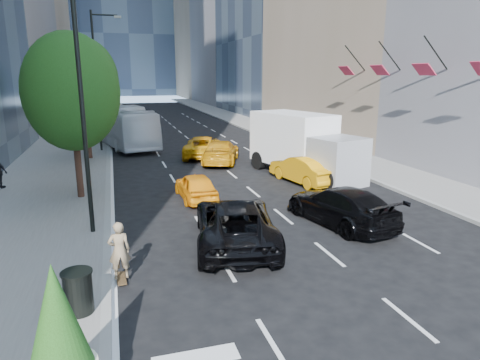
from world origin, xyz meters
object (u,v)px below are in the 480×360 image
object	(u,v)px
skateboarder	(120,254)
city_bus	(122,126)
box_truck	(304,145)
trash_can	(78,293)
black_sedan_lincoln	(235,222)
black_sedan_mercedes	(340,206)
planter_shrub	(60,345)

from	to	relation	value
skateboarder	city_bus	xyz separation A→B (m)	(0.80, 24.93, 0.80)
box_truck	trash_can	size ratio (longest dim) A/B	7.73
black_sedan_lincoln	box_truck	size ratio (longest dim) A/B	0.72
black_sedan_mercedes	planter_shrub	distance (m)	12.06
black_sedan_lincoln	planter_shrub	distance (m)	8.34
black_sedan_mercedes	box_truck	bearing A→B (deg)	-116.31
black_sedan_lincoln	trash_can	distance (m)	5.96
city_bus	planter_shrub	xyz separation A→B (m)	(-1.80, -29.88, -0.18)
skateboarder	planter_shrub	world-z (taller)	planter_shrub
black_sedan_mercedes	box_truck	xyz separation A→B (m)	(2.11, 8.08, 1.06)
skateboarder	city_bus	bearing A→B (deg)	-94.96
trash_can	box_truck	bearing A→B (deg)	46.90
black_sedan_lincoln	planter_shrub	xyz separation A→B (m)	(-4.88, -6.74, 0.68)
black_sedan_lincoln	box_truck	distance (m)	11.12
skateboarder	trash_can	xyz separation A→B (m)	(-1.00, -1.63, -0.18)
skateboarder	planter_shrub	distance (m)	5.09
black_sedan_lincoln	city_bus	xyz separation A→B (m)	(-3.08, 23.14, 0.86)
city_bus	planter_shrub	size ratio (longest dim) A/B	4.28
black_sedan_lincoln	trash_can	bearing A→B (deg)	45.95
city_bus	black_sedan_mercedes	bearing A→B (deg)	-83.78
trash_can	planter_shrub	bearing A→B (deg)	-90.00
black_sedan_lincoln	planter_shrub	bearing A→B (deg)	65.02
black_sedan_mercedes	skateboarder	bearing A→B (deg)	5.42
city_bus	trash_can	size ratio (longest dim) A/B	11.59
skateboarder	black_sedan_mercedes	xyz separation A→B (m)	(8.40, 2.58, -0.09)
planter_shrub	skateboarder	bearing A→B (deg)	78.59
trash_can	planter_shrub	distance (m)	3.41
black_sedan_mercedes	planter_shrub	xyz separation A→B (m)	(-9.40, -7.53, 0.71)
box_truck	planter_shrub	xyz separation A→B (m)	(-11.51, -15.61, -0.34)
black_sedan_mercedes	city_bus	size ratio (longest dim) A/B	0.44
planter_shrub	black_sedan_mercedes	bearing A→B (deg)	38.73
skateboarder	city_bus	distance (m)	24.95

